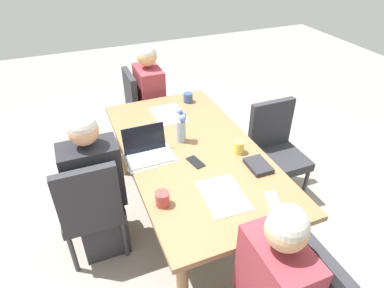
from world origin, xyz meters
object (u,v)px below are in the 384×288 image
object	(u,v)px
flower_vase	(181,126)
dining_table	(192,158)
coffee_mug_near_left	(239,147)
phone_black	(196,162)
chair_near_left_near	(90,205)
person_near_left_near	(97,194)
coffee_mug_centre_left	(162,199)
chair_head_left_left_far	(143,106)
chair_far_right_near	(275,147)
laptop_near_left_near	(147,151)
coffee_mug_near_right	(188,98)
phone_silver	(273,200)
book_red_cover	(258,166)
person_head_left_left_far	(151,105)

from	to	relation	value
flower_vase	dining_table	bearing A→B (deg)	12.33
flower_vase	coffee_mug_near_left	distance (m)	0.47
dining_table	phone_black	xyz separation A→B (m)	(0.16, -0.04, 0.08)
coffee_mug_near_left	phone_black	world-z (taller)	coffee_mug_near_left
chair_near_left_near	person_near_left_near	size ratio (longest dim) A/B	0.75
dining_table	coffee_mug_centre_left	distance (m)	0.63
coffee_mug_near_left	chair_near_left_near	bearing A→B (deg)	-96.69
chair_near_left_near	coffee_mug_near_left	size ratio (longest dim) A/B	9.41
chair_head_left_left_far	chair_far_right_near	bearing A→B (deg)	36.78
flower_vase	laptop_near_left_near	bearing A→B (deg)	-72.48
person_near_left_near	chair_far_right_near	bearing A→B (deg)	91.84
chair_near_left_near	coffee_mug_near_right	size ratio (longest dim) A/B	10.06
dining_table	phone_silver	bearing A→B (deg)	20.06
chair_head_left_left_far	coffee_mug_near_right	bearing A→B (deg)	30.16
phone_black	chair_near_left_near	bearing A→B (deg)	-111.34
chair_head_left_left_far	coffee_mug_near_left	xyz separation A→B (m)	(1.46, 0.36, 0.30)
chair_far_right_near	coffee_mug_centre_left	distance (m)	1.39
phone_black	phone_silver	xyz separation A→B (m)	(0.54, 0.29, 0.00)
phone_black	chair_head_left_left_far	bearing A→B (deg)	168.49
coffee_mug_near_left	book_red_cover	world-z (taller)	coffee_mug_near_left
coffee_mug_centre_left	flower_vase	bearing A→B (deg)	149.95
person_head_left_left_far	phone_black	size ratio (longest dim) A/B	7.97
coffee_mug_near_right	phone_black	bearing A→B (deg)	-18.36
coffee_mug_near_right	coffee_mug_centre_left	size ratio (longest dim) A/B	0.95
phone_silver	chair_head_left_left_far	bearing A→B (deg)	26.45
chair_far_right_near	phone_silver	world-z (taller)	chair_far_right_near
flower_vase	coffee_mug_near_right	bearing A→B (deg)	154.14
coffee_mug_near_left	book_red_cover	xyz separation A→B (m)	(0.21, 0.04, -0.03)
phone_black	phone_silver	bearing A→B (deg)	16.35
chair_near_left_near	coffee_mug_centre_left	xyz separation A→B (m)	(0.44, 0.42, 0.30)
chair_far_right_near	flower_vase	distance (m)	0.96
chair_head_left_left_far	phone_silver	size ratio (longest dim) A/B	6.00
dining_table	person_head_left_left_far	xyz separation A→B (m)	(-1.23, 0.02, -0.14)
chair_far_right_near	laptop_near_left_near	xyz separation A→B (m)	(0.05, -1.18, 0.30)
coffee_mug_near_left	person_near_left_near	bearing A→B (deg)	-101.04
dining_table	person_head_left_left_far	bearing A→B (deg)	179.06
book_red_cover	laptop_near_left_near	bearing A→B (deg)	-120.74
laptop_near_left_near	phone_black	size ratio (longest dim) A/B	2.13
dining_table	flower_vase	world-z (taller)	flower_vase
chair_far_right_near	coffee_mug_near_left	distance (m)	0.67
person_near_left_near	phone_silver	world-z (taller)	person_near_left_near
coffee_mug_near_right	flower_vase	bearing A→B (deg)	-25.86
book_red_cover	coffee_mug_near_right	bearing A→B (deg)	-174.80
flower_vase	chair_head_left_left_far	bearing A→B (deg)	-178.82
flower_vase	phone_black	size ratio (longest dim) A/B	1.91
dining_table	person_head_left_left_far	distance (m)	1.24
person_head_left_left_far	coffee_mug_near_right	distance (m)	0.61
coffee_mug_near_right	chair_far_right_near	bearing A→B (deg)	41.55
flower_vase	coffee_mug_near_right	distance (m)	0.68
chair_far_right_near	phone_silver	bearing A→B (deg)	-36.72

